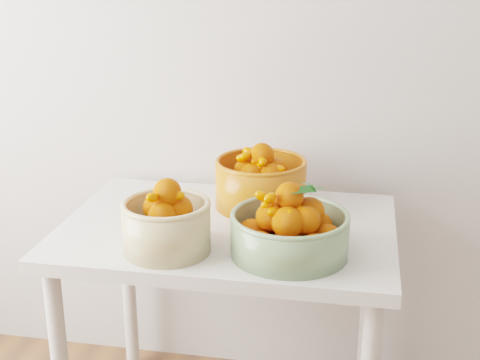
# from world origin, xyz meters

# --- Properties ---
(table) EXTENTS (1.00, 0.70, 0.75)m
(table) POSITION_xyz_m (-0.26, 1.60, 0.65)
(table) COLOR silver
(table) RESTS_ON ground
(bowl_cream) EXTENTS (0.31, 0.31, 0.21)m
(bowl_cream) POSITION_xyz_m (-0.39, 1.39, 0.83)
(bowl_cream) COLOR tan
(bowl_cream) RESTS_ON table
(bowl_green) EXTENTS (0.35, 0.35, 0.21)m
(bowl_green) POSITION_xyz_m (-0.05, 1.43, 0.82)
(bowl_green) COLOR gray
(bowl_green) RESTS_ON table
(bowl_orange) EXTENTS (0.39, 0.39, 0.21)m
(bowl_orange) POSITION_xyz_m (-0.19, 1.77, 0.83)
(bowl_orange) COLOR #C55613
(bowl_orange) RESTS_ON table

